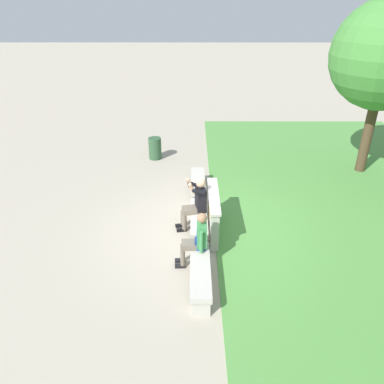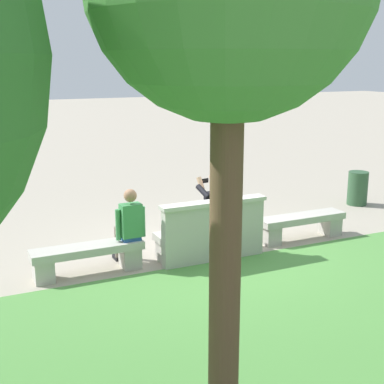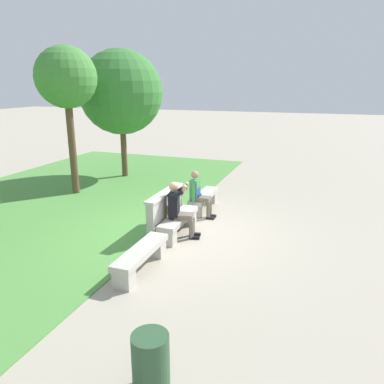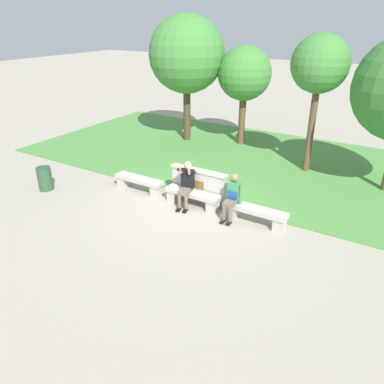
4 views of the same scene
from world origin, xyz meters
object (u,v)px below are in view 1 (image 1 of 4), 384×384
object	(u,v)px
person_distant	(197,238)
bench_main	(198,184)
bench_near	(199,221)
bench_mid	(200,274)
backpack	(201,240)
person_photographer	(196,201)
trash_bin	(155,148)

from	to	relation	value
person_distant	bench_main	bearing A→B (deg)	178.82
bench_near	bench_mid	distance (m)	1.95
backpack	person_photographer	bearing A→B (deg)	-176.15
person_distant	trash_bin	world-z (taller)	person_distant
trash_bin	bench_main	bearing A→B (deg)	29.37
person_distant	trash_bin	xyz separation A→B (m)	(-5.83, -1.40, -0.30)
person_distant	backpack	xyz separation A→B (m)	(0.00, 0.09, -0.05)
person_photographer	bench_main	bearing A→B (deg)	177.57
bench_near	trash_bin	size ratio (longest dim) A/B	2.25
bench_main	trash_bin	distance (m)	2.99
bench_near	backpack	distance (m)	1.32
backpack	trash_bin	size ratio (longest dim) A/B	0.57
person_distant	backpack	distance (m)	0.10
bench_main	bench_mid	world-z (taller)	same
bench_near	person_photographer	bearing A→B (deg)	-155.34
bench_main	bench_near	distance (m)	1.95
backpack	trash_bin	xyz separation A→B (m)	(-5.83, -1.49, -0.25)
bench_mid	person_photographer	xyz separation A→B (m)	(-2.12, -0.08, 0.44)
person_distant	bench_mid	bearing A→B (deg)	5.61
bench_near	person_photographer	distance (m)	0.48
bench_mid	trash_bin	distance (m)	6.67
bench_main	person_distant	size ratio (longest dim) A/B	1.34
bench_mid	person_photographer	distance (m)	2.16
bench_near	person_distant	xyz separation A→B (m)	(1.28, -0.07, 0.38)
bench_mid	backpack	bearing A→B (deg)	178.19
bench_mid	trash_bin	xyz separation A→B (m)	(-6.51, -1.47, 0.08)
bench_mid	person_distant	distance (m)	0.78
bench_main	person_distant	xyz separation A→B (m)	(3.23, -0.07, 0.38)
bench_main	trash_bin	size ratio (longest dim) A/B	2.25
person_photographer	backpack	distance (m)	1.45
bench_near	person_distant	bearing A→B (deg)	-2.98
bench_near	person_photographer	world-z (taller)	person_photographer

